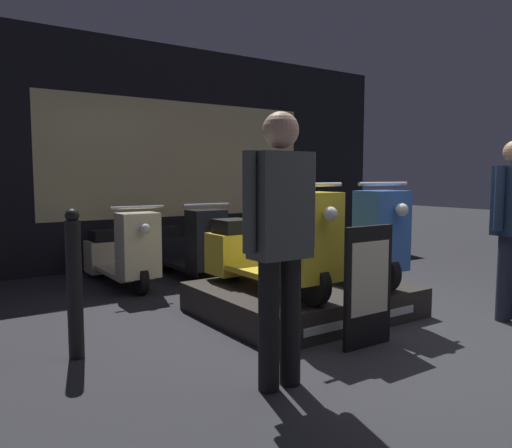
{
  "coord_description": "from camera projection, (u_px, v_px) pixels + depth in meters",
  "views": [
    {
      "loc": [
        -3.34,
        -2.66,
        1.3
      ],
      "look_at": [
        -0.14,
        2.03,
        0.75
      ],
      "focal_mm": 35.0,
      "sensor_mm": 36.0,
      "label": 1
    }
  ],
  "objects": [
    {
      "name": "ground_plane",
      "position": [
        406.0,
        331.0,
        4.18
      ],
      "size": [
        30.0,
        30.0,
        0.0
      ],
      "primitive_type": "plane",
      "color": "#2D2D33"
    },
    {
      "name": "shop_wall_back",
      "position": [
        182.0,
        156.0,
        7.49
      ],
      "size": [
        7.64,
        0.09,
        3.2
      ],
      "color": "black",
      "rests_on": "ground_plane"
    },
    {
      "name": "display_platform",
      "position": [
        302.0,
        299.0,
        4.74
      ],
      "size": [
        1.81,
        1.56,
        0.27
      ],
      "color": "#2D2823",
      "rests_on": "ground_plane"
    },
    {
      "name": "scooter_display_left",
      "position": [
        271.0,
        249.0,
        4.42
      ],
      "size": [
        0.6,
        1.66,
        0.98
      ],
      "color": "black",
      "rests_on": "display_platform"
    },
    {
      "name": "scooter_display_right",
      "position": [
        338.0,
        242.0,
        4.88
      ],
      "size": [
        0.6,
        1.66,
        0.98
      ],
      "color": "black",
      "rests_on": "display_platform"
    },
    {
      "name": "scooter_backrow_0",
      "position": [
        121.0,
        253.0,
        5.91
      ],
      "size": [
        0.6,
        1.66,
        0.98
      ],
      "color": "black",
      "rests_on": "ground_plane"
    },
    {
      "name": "scooter_backrow_1",
      "position": [
        186.0,
        247.0,
        6.39
      ],
      "size": [
        0.6,
        1.66,
        0.98
      ],
      "color": "black",
      "rests_on": "ground_plane"
    },
    {
      "name": "scooter_backrow_2",
      "position": [
        242.0,
        242.0,
        6.86
      ],
      "size": [
        0.6,
        1.66,
        0.98
      ],
      "color": "black",
      "rests_on": "ground_plane"
    },
    {
      "name": "scooter_backrow_3",
      "position": [
        290.0,
        238.0,
        7.34
      ],
      "size": [
        0.6,
        1.66,
        0.98
      ],
      "color": "black",
      "rests_on": "ground_plane"
    },
    {
      "name": "person_left_browsing",
      "position": [
        280.0,
        232.0,
        2.99
      ],
      "size": [
        0.52,
        0.22,
        1.68
      ],
      "color": "black",
      "rests_on": "ground_plane"
    },
    {
      "name": "person_right_browsing",
      "position": [
        512.0,
        218.0,
        4.46
      ],
      "size": [
        0.53,
        0.21,
        1.62
      ],
      "color": "#232838",
      "rests_on": "ground_plane"
    },
    {
      "name": "price_sign_board",
      "position": [
        368.0,
        286.0,
        3.77
      ],
      "size": [
        0.48,
        0.04,
        0.93
      ],
      "color": "black",
      "rests_on": "ground_plane"
    },
    {
      "name": "street_bollard",
      "position": [
        74.0,
        284.0,
        3.53
      ],
      "size": [
        0.11,
        0.11,
        1.07
      ],
      "color": "black",
      "rests_on": "ground_plane"
    }
  ]
}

